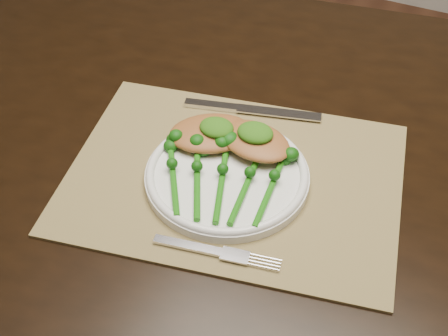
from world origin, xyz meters
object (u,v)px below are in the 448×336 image
at_px(chicken_fillet_left, 211,133).
at_px(broccolini_bundle, 221,184).
at_px(dining_table, 270,283).
at_px(dinner_plate, 227,175).
at_px(placemat, 234,177).

xyz_separation_m(chicken_fillet_left, broccolini_bundle, (0.06, -0.08, -0.01)).
relative_size(dining_table, dinner_plate, 7.19).
xyz_separation_m(dining_table, chicken_fillet_left, (-0.10, -0.05, 0.40)).
height_order(placemat, dinner_plate, dinner_plate).
bearing_deg(dinner_plate, dining_table, 68.60).
xyz_separation_m(dining_table, placemat, (-0.04, -0.10, 0.38)).
height_order(dinner_plate, chicken_fillet_left, chicken_fillet_left).
bearing_deg(dinner_plate, broccolini_bundle, -82.81).
height_order(dining_table, chicken_fillet_left, chicken_fillet_left).
height_order(dinner_plate, broccolini_bundle, broccolini_bundle).
distance_m(dining_table, broccolini_bundle, 0.42).
relative_size(chicken_fillet_left, broccolini_bundle, 0.60).
height_order(placemat, chicken_fillet_left, chicken_fillet_left).
bearing_deg(broccolini_bundle, chicken_fillet_left, 108.10).
relative_size(placemat, chicken_fillet_left, 3.76).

